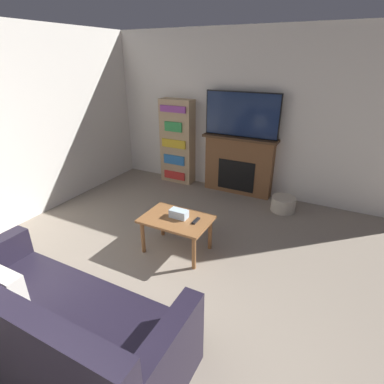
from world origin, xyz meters
The scene contains 10 objects.
wall_back centered at (0.00, 4.60, 1.35)m, with size 5.85×0.06×2.70m.
wall_side centered at (-2.45, 2.29, 1.35)m, with size 0.06×5.57×2.70m.
fireplace centered at (0.03, 4.46, 0.52)m, with size 1.30×0.28×1.02m.
tv centered at (0.03, 4.44, 1.39)m, with size 1.26×0.03×0.73m.
couch centered at (-0.16, 0.67, 0.30)m, with size 2.12×0.92×0.91m.
coffee_table centered at (-0.04, 2.39, 0.40)m, with size 0.83×0.57×0.46m.
tissue_box centered at (-0.02, 2.42, 0.51)m, with size 0.22×0.12×0.10m.
remote_control centered at (0.21, 2.42, 0.48)m, with size 0.04×0.15×0.02m.
bookshelf centered at (-1.19, 4.44, 0.78)m, with size 0.63×0.29×1.57m.
storage_basket centered at (0.93, 4.10, 0.12)m, with size 0.38×0.38×0.23m.
Camera 1 is at (1.59, -0.35, 2.26)m, focal length 28.00 mm.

